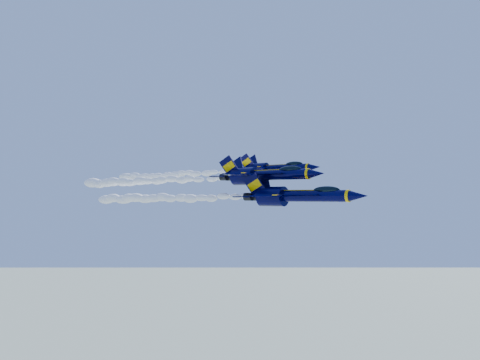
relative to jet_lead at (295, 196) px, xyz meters
The scene contains 6 objects.
jet_lead is the anchor object (origin of this frame).
smoke_trail_jet_lead 27.02m from the jet_lead, behind, with size 36.97×2.22×2.00m, color white.
jet_second 7.31m from the jet_lead, 168.96° to the left, with size 18.80×15.42×6.99m.
smoke_trail_jet_second 33.05m from the jet_lead, behind, with size 36.97×2.09×1.89m, color white.
jet_third 21.51m from the jet_lead, 130.38° to the left, with size 17.58×14.42×6.53m.
smoke_trail_jet_third 42.84m from the jet_lead, 158.11° to the left, with size 36.97×1.96×1.76m, color white.
Camera 1 is at (47.89, -70.58, 149.66)m, focal length 35.00 mm.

